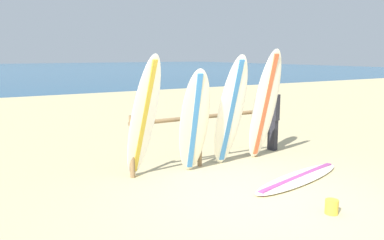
{
  "coord_description": "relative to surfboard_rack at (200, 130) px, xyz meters",
  "views": [
    {
      "loc": [
        -3.82,
        -4.26,
        2.23
      ],
      "look_at": [
        0.25,
        2.48,
        0.9
      ],
      "focal_mm": 36.59,
      "sensor_mm": 36.0,
      "label": 1
    }
  ],
  "objects": [
    {
      "name": "surfboard_leaning_left",
      "position": [
        -0.4,
        -0.44,
        0.25
      ],
      "size": [
        0.68,
        0.79,
        2.0
      ],
      "color": "beige",
      "rests_on": "ground"
    },
    {
      "name": "ground_plane",
      "position": [
        -0.25,
        -2.18,
        -0.75
      ],
      "size": [
        120.0,
        120.0,
        0.0
      ],
      "primitive_type": "plane",
      "color": "#CCB784"
    },
    {
      "name": "surfboard_rack",
      "position": [
        0.0,
        0.0,
        0.0
      ],
      "size": [
        2.99,
        0.09,
        1.15
      ],
      "color": "olive",
      "rests_on": "ground"
    },
    {
      "name": "surfboard_lying_on_sand",
      "position": [
        1.06,
        -1.66,
        -0.71
      ],
      "size": [
        2.58,
        1.1,
        0.08
      ],
      "color": "silver",
      "rests_on": "ground"
    },
    {
      "name": "surfboard_leaning_center",
      "position": [
        1.35,
        -0.37,
        0.43
      ],
      "size": [
        0.62,
        0.77,
        2.35
      ],
      "color": "white",
      "rests_on": "ground"
    },
    {
      "name": "surfboard_leaning_far_left",
      "position": [
        -1.34,
        -0.29,
        0.38
      ],
      "size": [
        0.61,
        0.97,
        2.25
      ],
      "color": "white",
      "rests_on": "ground"
    },
    {
      "name": "beachgoer_standing",
      "position": [
        2.19,
        0.26,
        0.09
      ],
      "size": [
        0.21,
        0.27,
        1.52
      ],
      "color": "#26262D",
      "rests_on": "ground"
    },
    {
      "name": "surfboard_leaning_center_left",
      "position": [
        0.45,
        -0.4,
        0.37
      ],
      "size": [
        0.62,
        0.81,
        2.24
      ],
      "color": "white",
      "rests_on": "ground"
    },
    {
      "name": "sand_bucket",
      "position": [
        0.32,
        -2.99,
        -0.64
      ],
      "size": [
        0.19,
        0.19,
        0.21
      ],
      "primitive_type": "cylinder",
      "color": "gold",
      "rests_on": "ground"
    }
  ]
}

